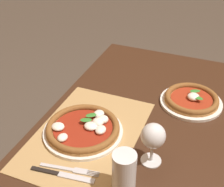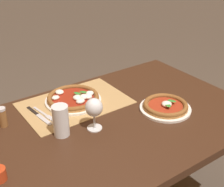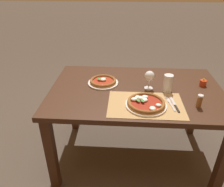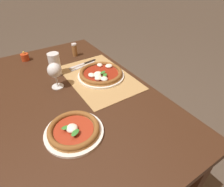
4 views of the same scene
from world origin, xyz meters
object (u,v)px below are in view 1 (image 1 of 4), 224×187
Objects in this scene: pizza_near at (83,128)px; fork at (70,169)px; pizza_far at (191,100)px; pint_glass at (124,174)px; knife at (62,175)px; wine_glass at (153,137)px.

pizza_near is 0.19m from fork.
pizza_far is 0.54m from pint_glass.
pint_glass is 0.20m from fork.
pizza_far reaches higher than fork.
fork is at bearing -91.50° from pint_glass.
pizza_near is 2.04× the size of pint_glass.
pizza_far is 1.30× the size of fork.
knife is at bearing 7.70° from pizza_near.
pizza_far is 0.60m from fork.
pizza_near is at bearing -129.34° from pint_glass.
pizza_near is at bearing -167.76° from fork.
fork is 0.03m from knife.
wine_glass is (0.38, -0.06, 0.09)m from pizza_far.
pizza_far is at bearing 150.44° from fork.
fork is at bearing 12.24° from pizza_near.
wine_glass is at bearing 81.26° from pizza_near.
pizza_near is at bearing -172.30° from knife.
wine_glass is 0.31m from knife.
wine_glass is 0.78× the size of fork.
knife is at bearing -55.36° from wine_glass.
pizza_near is 1.37× the size of knife.
knife is at bearing -83.20° from pint_glass.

